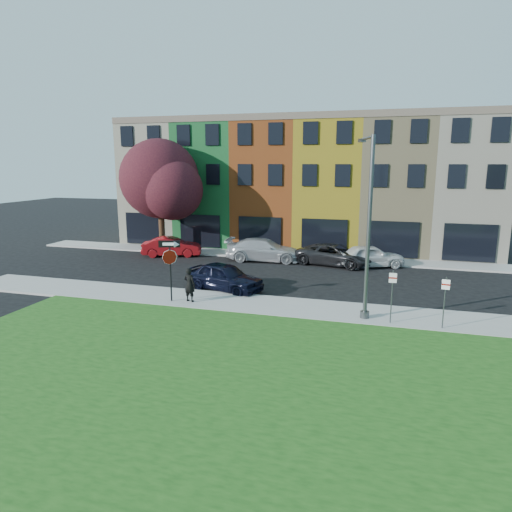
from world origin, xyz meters
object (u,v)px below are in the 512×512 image
(man, at_px, (190,285))
(street_lamp, at_px, (368,228))
(sedan_near, at_px, (225,277))
(stop_sign, at_px, (170,258))

(man, relative_size, street_lamp, 0.22)
(sedan_near, relative_size, street_lamp, 0.61)
(stop_sign, xyz_separation_m, man, (0.92, 0.20, -1.32))
(stop_sign, relative_size, man, 1.79)
(stop_sign, height_order, street_lamp, street_lamp)
(man, bearing_deg, stop_sign, 25.19)
(stop_sign, bearing_deg, street_lamp, -16.88)
(stop_sign, distance_m, sedan_near, 3.79)
(stop_sign, relative_size, sedan_near, 0.64)
(stop_sign, distance_m, man, 1.62)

